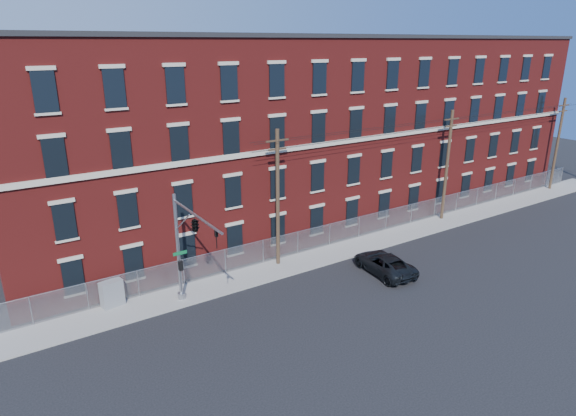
% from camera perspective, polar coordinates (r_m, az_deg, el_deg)
% --- Properties ---
extents(ground, '(140.00, 140.00, 0.00)m').
position_cam_1_polar(ground, '(31.89, 1.22, -10.96)').
color(ground, black).
rests_on(ground, ground).
extents(sidewalk, '(65.00, 3.00, 0.12)m').
position_cam_1_polar(sidewalk, '(42.31, 10.86, -3.48)').
color(sidewalk, '#999690').
rests_on(sidewalk, ground).
extents(mill_building, '(55.30, 14.32, 16.30)m').
position_cam_1_polar(mill_building, '(46.68, 3.81, 9.22)').
color(mill_building, maroon).
rests_on(mill_building, ground).
extents(chain_link_fence, '(59.06, 0.06, 1.85)m').
position_cam_1_polar(chain_link_fence, '(42.83, 9.75, -1.71)').
color(chain_link_fence, '#A5A8AD').
rests_on(chain_link_fence, ground).
extents(traffic_signal_mast, '(0.90, 6.75, 7.00)m').
position_cam_1_polar(traffic_signal_mast, '(28.76, -11.13, -2.84)').
color(traffic_signal_mast, '#9EA0A5').
rests_on(traffic_signal_mast, ground).
extents(utility_pole_near, '(1.80, 0.28, 10.00)m').
position_cam_1_polar(utility_pole_near, '(35.09, -1.19, 1.37)').
color(utility_pole_near, '#3F2F1F').
rests_on(utility_pole_near, ground).
extents(utility_pole_mid, '(1.80, 0.28, 10.00)m').
position_cam_1_polar(utility_pole_mid, '(46.85, 17.87, 4.89)').
color(utility_pole_mid, '#3F2F1F').
rests_on(utility_pole_mid, ground).
extents(utility_pole_far, '(1.80, 0.28, 10.00)m').
position_cam_1_polar(utility_pole_far, '(61.69, 28.64, 6.65)').
color(utility_pole_far, '#3F2F1F').
rests_on(utility_pole_far, ground).
extents(overhead_wires, '(40.00, 0.62, 0.62)m').
position_cam_1_polar(overhead_wires, '(46.15, 18.33, 9.45)').
color(overhead_wires, black).
rests_on(overhead_wires, ground).
extents(pickup_truck, '(2.87, 5.38, 1.44)m').
position_cam_1_polar(pickup_truck, '(36.14, 11.03, -6.30)').
color(pickup_truck, black).
rests_on(pickup_truck, ground).
extents(utility_cabinet, '(1.45, 0.92, 1.68)m').
position_cam_1_polar(utility_cabinet, '(32.90, -19.63, -9.26)').
color(utility_cabinet, slate).
rests_on(utility_cabinet, sidewalk).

